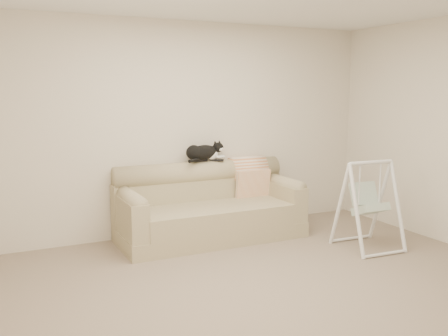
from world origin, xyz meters
The scene contains 8 objects.
ground_plane centered at (0.00, 0.00, 0.00)m, with size 5.00×5.00×0.00m, color #796756.
room_shell centered at (0.00, 0.00, 1.53)m, with size 5.04×4.04×2.60m.
sofa centered at (0.09, 1.62, 0.35)m, with size 2.20×0.93×0.90m.
remote_a centered at (0.10, 1.86, 0.91)m, with size 0.19×0.08×0.03m.
remote_b centered at (0.31, 1.83, 0.91)m, with size 0.17×0.12×0.02m.
tuxedo_cat centered at (0.14, 1.85, 1.01)m, with size 0.60×0.39×0.24m.
throw_blanket centered at (0.76, 1.84, 0.72)m, with size 0.47×0.38×0.58m.
baby_swing centered at (1.54, 0.45, 0.50)m, with size 0.65×0.69×1.01m.
Camera 1 is at (-2.30, -3.75, 1.78)m, focal length 40.00 mm.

